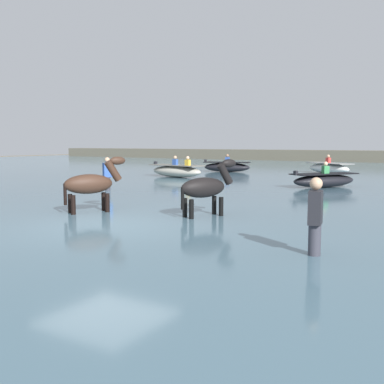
% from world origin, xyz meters
% --- Properties ---
extents(ground_plane, '(120.00, 120.00, 0.00)m').
position_xyz_m(ground_plane, '(0.00, 0.00, 0.00)').
color(ground_plane, '#756B56').
extents(water_surface, '(90.00, 90.00, 0.38)m').
position_xyz_m(water_surface, '(0.00, 10.00, 0.19)').
color(water_surface, '#476675').
rests_on(water_surface, ground).
extents(horse_lead_black, '(0.97, 1.57, 1.76)m').
position_xyz_m(horse_lead_black, '(1.26, 2.18, 1.04)').
color(horse_lead_black, black).
rests_on(horse_lead_black, ground).
extents(horse_trailing_dark_bay, '(1.08, 1.58, 1.81)m').
position_xyz_m(horse_trailing_dark_bay, '(-1.58, 1.19, 1.07)').
color(horse_trailing_dark_bay, '#382319').
rests_on(horse_trailing_dark_bay, ground).
extents(boat_far_inshore, '(3.22, 2.68, 1.11)m').
position_xyz_m(boat_far_inshore, '(-0.45, 19.56, 0.70)').
color(boat_far_inshore, silver).
rests_on(boat_far_inshore, water_surface).
extents(boat_near_starboard, '(2.44, 2.98, 1.05)m').
position_xyz_m(boat_near_starboard, '(1.65, 11.11, 0.66)').
color(boat_near_starboard, black).
rests_on(boat_near_starboard, water_surface).
extents(boat_mid_outer, '(3.38, 1.61, 1.12)m').
position_xyz_m(boat_mid_outer, '(-6.52, 12.59, 0.71)').
color(boat_mid_outer, '#B2AD9E').
rests_on(boat_mid_outer, water_surface).
extents(boat_distant_west, '(3.05, 1.68, 1.09)m').
position_xyz_m(boat_distant_west, '(-6.29, 17.87, 0.69)').
color(boat_distant_west, black).
rests_on(boat_distant_west, water_surface).
extents(person_spectator_far, '(0.25, 0.35, 1.63)m').
position_xyz_m(person_spectator_far, '(4.72, -0.32, 0.87)').
color(person_spectator_far, '#383842').
rests_on(person_spectator_far, ground).
extents(person_onlooker_left, '(0.33, 0.38, 1.63)m').
position_xyz_m(person_onlooker_left, '(-4.97, 5.56, 0.87)').
color(person_onlooker_left, '#383842').
rests_on(person_onlooker_left, ground).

